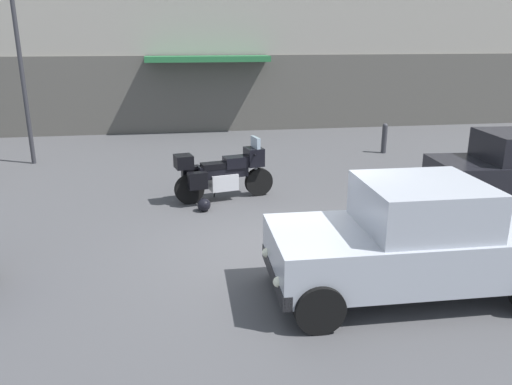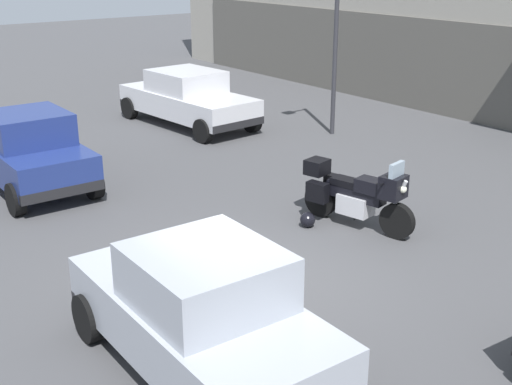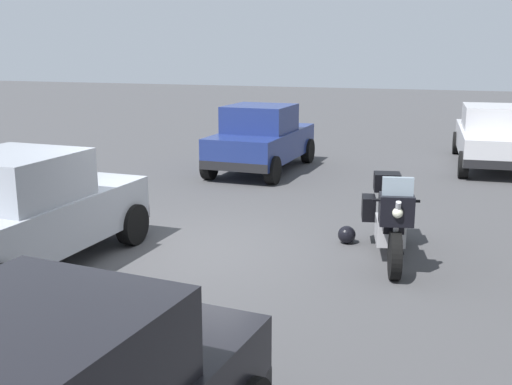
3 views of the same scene
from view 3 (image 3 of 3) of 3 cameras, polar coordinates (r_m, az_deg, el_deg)
name	(u,v)px [view 3 (image 3 of 3)]	position (r m, az deg, el deg)	size (l,w,h in m)	color
ground_plane	(186,250)	(9.50, -6.43, -5.28)	(80.00, 80.00, 0.00)	#424244
motorcycle	(391,217)	(9.14, 12.28, -2.18)	(2.24, 1.00, 1.36)	black
helmet	(347,235)	(9.83, 8.34, -3.85)	(0.28, 0.28, 0.28)	black
car_hatchback_near	(23,212)	(9.02, -20.64, -1.72)	(3.90, 1.85, 1.64)	#9EA3AD
car_sedan_far	(495,136)	(17.16, 21.15, 4.85)	(4.67, 2.22, 1.56)	silver
car_wagon_end	(261,139)	(15.40, 0.50, 4.98)	(3.90, 1.83, 1.64)	navy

